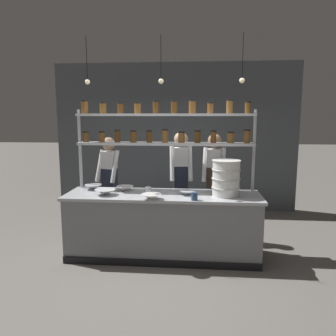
% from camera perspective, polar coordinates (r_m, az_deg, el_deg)
% --- Properties ---
extents(ground_plane, '(40.00, 40.00, 0.00)m').
position_cam_1_polar(ground_plane, '(4.93, -0.89, -15.01)').
color(ground_plane, slate).
extents(back_wall, '(5.15, 0.12, 3.12)m').
position_cam_1_polar(back_wall, '(7.06, 1.22, 5.35)').
color(back_wall, '#4C5156').
rests_on(back_wall, ground_plane).
extents(prep_counter, '(2.75, 0.76, 0.92)m').
position_cam_1_polar(prep_counter, '(4.76, -0.90, -9.96)').
color(prep_counter, gray).
rests_on(prep_counter, ground_plane).
extents(spice_shelf_unit, '(2.63, 0.28, 2.24)m').
position_cam_1_polar(spice_shelf_unit, '(4.84, -0.51, 6.34)').
color(spice_shelf_unit, '#B7BABF').
rests_on(spice_shelf_unit, ground_plane).
extents(chef_left, '(0.41, 0.35, 1.67)m').
position_cam_1_polar(chef_left, '(5.55, -10.17, -2.01)').
color(chef_left, black).
rests_on(chef_left, ground_plane).
extents(chef_center, '(0.39, 0.32, 1.76)m').
position_cam_1_polar(chef_center, '(5.32, 2.23, -1.65)').
color(chef_center, black).
rests_on(chef_center, ground_plane).
extents(chef_right, '(0.39, 0.32, 1.73)m').
position_cam_1_polar(chef_right, '(5.37, 7.97, -1.86)').
color(chef_right, black).
rests_on(chef_right, ground_plane).
extents(container_stack, '(0.39, 0.39, 0.50)m').
position_cam_1_polar(container_stack, '(4.56, 10.06, -1.71)').
color(container_stack, white).
rests_on(container_stack, prep_counter).
extents(prep_bowl_near_left, '(0.26, 0.26, 0.07)m').
position_cam_1_polar(prep_bowl_near_left, '(4.87, -7.50, -3.56)').
color(prep_bowl_near_left, white).
rests_on(prep_bowl_near_left, prep_counter).
extents(prep_bowl_center_front, '(0.26, 0.26, 0.07)m').
position_cam_1_polar(prep_bowl_center_front, '(4.33, -2.94, -5.04)').
color(prep_bowl_center_front, silver).
rests_on(prep_bowl_center_front, prep_counter).
extents(prep_bowl_center_back, '(0.22, 0.22, 0.06)m').
position_cam_1_polar(prep_bowl_center_back, '(4.58, 3.39, -4.35)').
color(prep_bowl_center_back, '#B2B7BC').
rests_on(prep_bowl_center_back, prep_counter).
extents(prep_bowl_near_right, '(0.29, 0.29, 0.08)m').
position_cam_1_polar(prep_bowl_near_right, '(4.65, -10.89, -4.16)').
color(prep_bowl_near_right, silver).
rests_on(prep_bowl_near_right, prep_counter).
extents(prep_bowl_far_left, '(0.26, 0.26, 0.07)m').
position_cam_1_polar(prep_bowl_far_left, '(5.05, -12.88, -3.26)').
color(prep_bowl_far_left, '#B2B7BC').
rests_on(prep_bowl_far_left, prep_counter).
extents(serving_cup_front, '(0.09, 0.09, 0.10)m').
position_cam_1_polar(serving_cup_front, '(4.65, -3.46, -3.90)').
color(serving_cup_front, '#B2B7BC').
rests_on(serving_cup_front, prep_counter).
extents(serving_cup_by_board, '(0.09, 0.09, 0.11)m').
position_cam_1_polar(serving_cup_by_board, '(4.30, 4.61, -4.93)').
color(serving_cup_by_board, '#334C70').
rests_on(serving_cup_by_board, prep_counter).
extents(pendant_light_row, '(2.15, 0.07, 0.63)m').
position_cam_1_polar(pendant_light_row, '(4.53, -0.98, 15.25)').
color(pendant_light_row, black).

